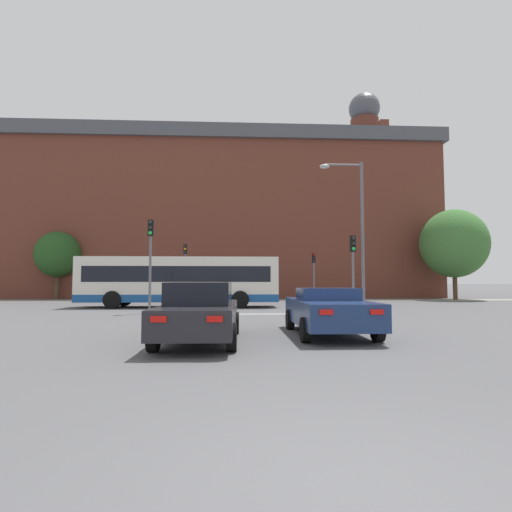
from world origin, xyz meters
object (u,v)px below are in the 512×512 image
(street_lamp_junction, at_px, (355,220))
(pedestrian_waiting, at_px, (189,289))
(bus_crossing_lead, at_px, (180,281))
(car_roadster_right, at_px, (328,310))
(traffic_light_near_left, at_px, (150,251))
(traffic_light_far_right, at_px, (314,268))
(traffic_light_far_left, at_px, (185,263))
(car_saloon_left, at_px, (200,312))
(traffic_light_near_right, at_px, (353,260))

(street_lamp_junction, relative_size, pedestrian_waiting, 4.86)
(bus_crossing_lead, xyz_separation_m, street_lamp_junction, (9.39, -4.29, 3.07))
(car_roadster_right, height_order, traffic_light_near_left, traffic_light_near_left)
(street_lamp_junction, distance_m, pedestrian_waiting, 16.21)
(car_roadster_right, distance_m, traffic_light_far_right, 20.58)
(traffic_light_far_left, bearing_deg, car_saloon_left, -81.76)
(traffic_light_near_left, distance_m, traffic_light_far_left, 11.79)
(traffic_light_far_left, bearing_deg, street_lamp_junction, -48.97)
(traffic_light_near_left, bearing_deg, bus_crossing_lead, 79.97)
(car_roadster_right, distance_m, bus_crossing_lead, 13.99)
(traffic_light_near_left, relative_size, pedestrian_waiting, 2.88)
(car_saloon_left, xyz_separation_m, car_roadster_right, (3.60, 1.11, -0.07))
(car_roadster_right, xyz_separation_m, street_lamp_junction, (3.37, 8.30, 3.95))
(car_roadster_right, height_order, pedestrian_waiting, pedestrian_waiting)
(traffic_light_near_right, distance_m, traffic_light_near_left, 9.89)
(pedestrian_waiting, bearing_deg, traffic_light_near_right, -17.45)
(traffic_light_far_right, height_order, pedestrian_waiting, traffic_light_far_right)
(bus_crossing_lead, xyz_separation_m, traffic_light_near_right, (9.07, -4.90, 0.98))
(car_roadster_right, height_order, bus_crossing_lead, bus_crossing_lead)
(bus_crossing_lead, height_order, traffic_light_near_left, traffic_light_near_left)
(traffic_light_near_left, distance_m, traffic_light_far_right, 16.03)
(bus_crossing_lead, distance_m, traffic_light_near_left, 4.88)
(car_roadster_right, relative_size, pedestrian_waiting, 2.90)
(traffic_light_near_right, height_order, traffic_light_far_left, traffic_light_far_left)
(traffic_light_near_right, relative_size, traffic_light_far_left, 0.85)
(traffic_light_near_left, bearing_deg, traffic_light_near_right, -1.77)
(car_saloon_left, relative_size, street_lamp_junction, 0.64)
(traffic_light_near_left, bearing_deg, street_lamp_junction, 1.66)
(car_saloon_left, relative_size, traffic_light_far_left, 1.09)
(car_saloon_left, xyz_separation_m, bus_crossing_lead, (-2.42, 13.71, 0.82))
(bus_crossing_lead, bearing_deg, traffic_light_far_right, -51.69)
(car_saloon_left, height_order, bus_crossing_lead, bus_crossing_lead)
(street_lamp_junction, bearing_deg, pedestrian_waiting, 128.25)
(traffic_light_near_right, bearing_deg, car_saloon_left, -127.03)
(traffic_light_far_left, xyz_separation_m, street_lamp_junction, (10.00, -11.49, 1.67))
(traffic_light_far_right, bearing_deg, traffic_light_far_left, -177.82)
(bus_crossing_lead, relative_size, pedestrian_waiting, 7.37)
(car_saloon_left, height_order, pedestrian_waiting, pedestrian_waiting)
(traffic_light_far_left, height_order, pedestrian_waiting, traffic_light_far_left)
(traffic_light_near_right, xyz_separation_m, pedestrian_waiting, (-9.45, 12.99, -1.65))
(bus_crossing_lead, relative_size, traffic_light_far_right, 3.04)
(car_saloon_left, relative_size, pedestrian_waiting, 3.09)
(traffic_light_near_left, height_order, traffic_light_far_left, traffic_light_near_left)
(street_lamp_junction, bearing_deg, traffic_light_near_right, -118.05)
(bus_crossing_lead, height_order, street_lamp_junction, street_lamp_junction)
(pedestrian_waiting, bearing_deg, traffic_light_far_right, 33.59)
(car_saloon_left, xyz_separation_m, traffic_light_far_left, (-3.03, 20.91, 2.22))
(bus_crossing_lead, bearing_deg, car_saloon_left, -170.00)
(traffic_light_far_right, relative_size, traffic_light_far_left, 0.86)
(traffic_light_near_left, bearing_deg, car_roadster_right, -49.55)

